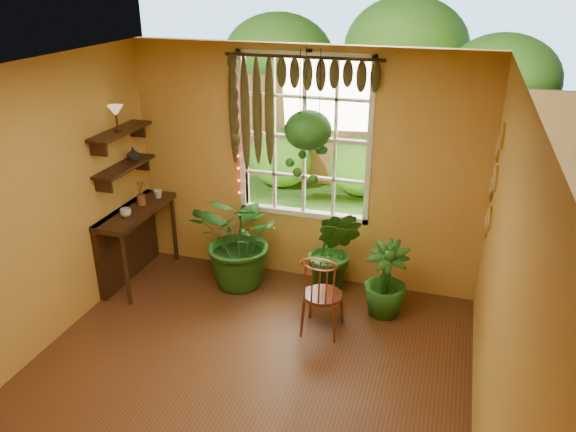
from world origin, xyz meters
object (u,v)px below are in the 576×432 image
potted_plant_mid (334,252)px  hanging_basket (308,132)px  counter_ledge (130,235)px  windsor_chair (322,306)px  potted_plant_left (242,239)px

potted_plant_mid → hanging_basket: bearing=180.0°
counter_ledge → hanging_basket: hanging_basket is taller
counter_ledge → windsor_chair: size_ratio=1.14×
windsor_chair → counter_ledge: bearing=169.8°
counter_ledge → potted_plant_mid: (2.36, 0.33, -0.02)m
counter_ledge → windsor_chair: bearing=-10.0°
windsor_chair → hanging_basket: bearing=116.2°
counter_ledge → potted_plant_left: (1.32, 0.20, 0.04)m
potted_plant_mid → hanging_basket: 1.37m
potted_plant_left → counter_ledge: bearing=-171.3°
windsor_chair → hanging_basket: size_ratio=0.78×
counter_ledge → windsor_chair: (2.42, -0.43, -0.25)m
counter_ledge → potted_plant_mid: bearing=7.9°
potted_plant_left → potted_plant_mid: potted_plant_left is taller
windsor_chair → potted_plant_left: size_ratio=0.88×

